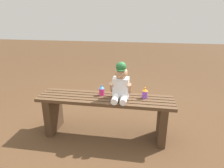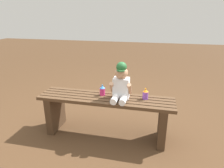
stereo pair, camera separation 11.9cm
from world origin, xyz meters
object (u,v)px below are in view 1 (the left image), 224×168
object	(u,v)px
park_bench	(105,111)
child_figure	(121,83)
sippy_cup_right	(145,93)
sippy_cup_left	(102,90)

from	to	relation	value
park_bench	child_figure	xyz separation A→B (m)	(0.17, 0.00, 0.34)
child_figure	sippy_cup_right	distance (m)	0.29
sippy_cup_left	child_figure	bearing A→B (deg)	-13.33
child_figure	park_bench	bearing A→B (deg)	-179.80
park_bench	child_figure	distance (m)	0.38
park_bench	sippy_cup_right	world-z (taller)	sippy_cup_right
park_bench	sippy_cup_right	xyz separation A→B (m)	(0.43, 0.05, 0.22)
park_bench	sippy_cup_left	bearing A→B (deg)	132.84
child_figure	sippy_cup_right	world-z (taller)	child_figure
sippy_cup_left	park_bench	bearing A→B (deg)	-47.16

